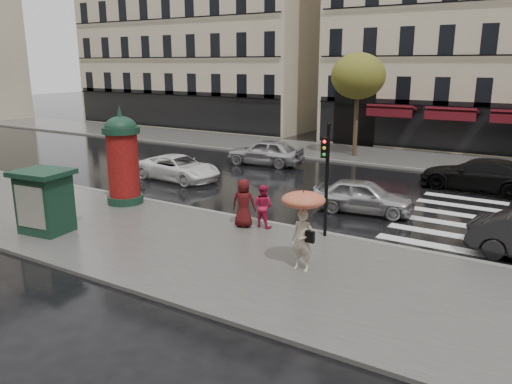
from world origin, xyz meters
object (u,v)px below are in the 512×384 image
Objects in this scene: man_burgundy at (244,203)px; newsstand at (45,201)px; morris_column at (123,157)px; car_silver at (363,196)px; woman_umbrella at (303,218)px; car_far_silver at (265,152)px; car_white at (178,168)px; woman_red at (263,206)px; car_black at (479,175)px; traffic_light at (326,169)px.

newsstand reaches higher than man_burgundy.
morris_column reaches higher than car_silver.
woman_umbrella reaches higher than car_far_silver.
woman_red is at bearing -116.50° from car_white.
car_black is at bearing 50.91° from newsstand.
car_far_silver is at bearing -55.43° from woman_red.
woman_umbrella is 1.35× the size of man_burgundy.
woman_red reaches higher than car_white.
car_silver is (2.39, 4.05, -0.22)m from woman_red.
woman_umbrella reaches higher than man_burgundy.
newsstand is (-6.30, -4.53, 0.36)m from woman_red.
traffic_light is 0.73× the size of car_black.
car_white is at bearing 103.37° from morris_column.
morris_column reaches higher than car_white.
car_white is 1.02× the size of car_far_silver.
car_black is (3.48, 6.40, 0.09)m from car_silver.
morris_column is 1.03× the size of car_silver.
woman_umbrella is 9.47m from newsstand.
woman_umbrella is at bearing -77.96° from traffic_light.
car_white is at bearing 156.74° from traffic_light.
car_black is at bearing 40.45° from morris_column.
woman_umbrella is 0.45× the size of car_black.
man_burgundy is 8.86m from car_white.
morris_column is 0.89× the size of car_white.
car_white is (-10.31, 0.57, -0.04)m from car_silver.
car_far_silver is (1.85, 5.83, 0.13)m from car_white.
newsstand is at bearing -166.17° from car_white.
morris_column is 0.91× the size of car_far_silver.
traffic_light is 10.96m from car_black.
woman_umbrella is 0.62× the size of traffic_light.
man_burgundy is 0.43× the size of morris_column.
newsstand reaches higher than car_white.
car_far_silver is at bearing 124.37° from woman_umbrella.
car_silver reaches higher than car_white.
morris_column is 9.13m from traffic_light.
traffic_light is at bearing 171.75° from car_silver.
car_black is (12.62, 10.76, -1.35)m from morris_column.
traffic_light reaches higher than car_white.
traffic_light is (-0.65, 3.03, 0.78)m from woman_umbrella.
woman_red is at bearing 23.61° from car_far_silver.
morris_column is at bearing -176.74° from traffic_light.
woman_red is 7.77m from newsstand.
car_black reaches higher than car_white.
car_black is at bearing -140.04° from man_burgundy.
car_white is at bearing -25.87° from woman_red.
newsstand is at bearing -83.92° from morris_column.
traffic_light is (9.11, 0.52, 0.37)m from morris_column.
car_white is (-10.93, 7.45, -1.07)m from woman_umbrella.
car_black is 1.16× the size of car_far_silver.
traffic_light is 0.83× the size of car_white.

